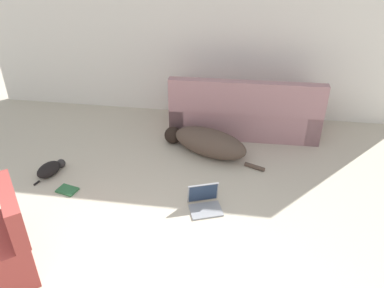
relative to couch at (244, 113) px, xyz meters
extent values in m
cube|color=silver|center=(-0.83, 0.55, 1.07)|extent=(6.46, 0.06, 2.70)
cube|color=#A3757A|center=(0.00, 0.04, -0.07)|extent=(2.09, 0.83, 0.41)
cube|color=#A3757A|center=(0.01, -0.29, 0.36)|extent=(2.07, 0.19, 0.46)
cube|color=#A3757A|center=(0.93, 0.07, 0.00)|extent=(0.22, 0.79, 0.55)
cube|color=#A3757A|center=(-0.94, 0.02, 0.00)|extent=(0.22, 0.79, 0.55)
ellipsoid|color=#4C3D33|center=(-0.42, -0.73, -0.10)|extent=(1.11, 0.80, 0.35)
sphere|color=black|center=(-0.95, -0.50, -0.16)|extent=(0.31, 0.31, 0.24)
cylinder|color=#4C3D33|center=(0.18, -0.98, -0.25)|extent=(0.26, 0.15, 0.05)
ellipsoid|color=black|center=(-2.28, -1.49, -0.20)|extent=(0.29, 0.37, 0.16)
sphere|color=#2D2B2B|center=(-2.22, -1.31, -0.22)|extent=(0.14, 0.14, 0.11)
cylinder|color=black|center=(-2.35, -1.69, -0.27)|extent=(0.05, 0.08, 0.02)
cube|color=gray|center=(-0.33, -1.86, -0.27)|extent=(0.40, 0.35, 0.02)
cube|color=gray|center=(-0.38, -1.73, -0.14)|extent=(0.33, 0.17, 0.24)
cube|color=#23334C|center=(-0.38, -1.74, -0.14)|extent=(0.31, 0.15, 0.22)
cube|color=#2D663D|center=(-1.94, -1.76, -0.27)|extent=(0.25, 0.21, 0.02)
cube|color=#993833|center=(-1.83, -2.80, 0.34)|extent=(0.51, 0.59, 0.39)
camera|label=1|loc=(-0.02, -4.91, 2.37)|focal=35.00mm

